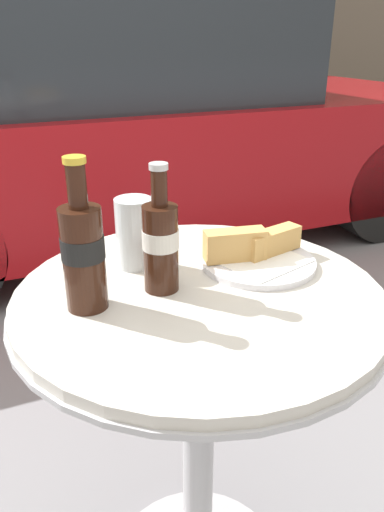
# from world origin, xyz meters

# --- Properties ---
(bistro_table) EXTENTS (0.65, 0.65, 0.75)m
(bistro_table) POSITION_xyz_m (0.00, 0.00, 0.55)
(bistro_table) COLOR #B7B7BC
(bistro_table) RESTS_ON ground_plane
(cola_bottle_left) EXTENTS (0.06, 0.06, 0.22)m
(cola_bottle_left) POSITION_xyz_m (-0.06, 0.03, 0.83)
(cola_bottle_left) COLOR #33190F
(cola_bottle_left) RESTS_ON bistro_table
(cola_bottle_right) EXTENTS (0.07, 0.07, 0.25)m
(cola_bottle_right) POSITION_xyz_m (-0.19, 0.02, 0.84)
(cola_bottle_right) COLOR #33190F
(cola_bottle_right) RESTS_ON bistro_table
(drinking_glass) EXTENTS (0.07, 0.07, 0.13)m
(drinking_glass) POSITION_xyz_m (-0.07, 0.14, 0.81)
(drinking_glass) COLOR silver
(drinking_glass) RESTS_ON bistro_table
(lunch_plate_near) EXTENTS (0.22, 0.22, 0.07)m
(lunch_plate_near) POSITION_xyz_m (0.14, 0.05, 0.77)
(lunch_plate_near) COLOR white
(lunch_plate_near) RESTS_ON bistro_table
(parked_car) EXTENTS (3.92, 1.72, 1.36)m
(parked_car) POSITION_xyz_m (0.59, 2.25, 0.63)
(parked_car) COLOR #9E0F14
(parked_car) RESTS_ON ground_plane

